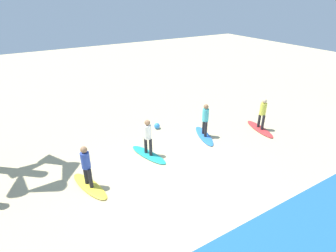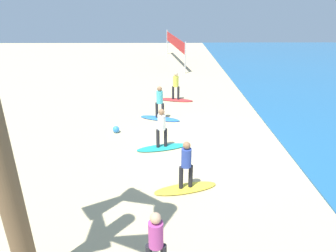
{
  "view_description": "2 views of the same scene",
  "coord_description": "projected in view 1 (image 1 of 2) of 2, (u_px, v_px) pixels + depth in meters",
  "views": [
    {
      "loc": [
        4.5,
        7.06,
        6.47
      ],
      "look_at": [
        -0.97,
        -2.06,
        1.21
      ],
      "focal_mm": 28.9,
      "sensor_mm": 36.0,
      "label": 1
    },
    {
      "loc": [
        10.99,
        -1.9,
        5.79
      ],
      "look_at": [
        0.54,
        -1.82,
        1.23
      ],
      "focal_mm": 32.02,
      "sensor_mm": 36.0,
      "label": 2
    }
  ],
  "objects": [
    {
      "name": "surfboard_yellow",
      "position": [
        90.0,
        186.0,
        9.99
      ],
      "size": [
        1.07,
        2.17,
        0.09
      ],
      "primitive_type": "ellipsoid",
      "rotation": [
        0.0,
        0.0,
        1.83
      ],
      "color": "yellow",
      "rests_on": "ground"
    },
    {
      "name": "surfboard_red",
      "position": [
        260.0,
        129.0,
        14.18
      ],
      "size": [
        1.01,
        2.17,
        0.09
      ],
      "primitive_type": "ellipsoid",
      "rotation": [
        0.0,
        0.0,
        1.35
      ],
      "color": "red",
      "rests_on": "ground"
    },
    {
      "name": "surfer_teal",
      "position": [
        148.0,
        135.0,
        11.48
      ],
      "size": [
        0.32,
        0.45,
        1.64
      ],
      "color": "#232328",
      "rests_on": "surfboard_teal"
    },
    {
      "name": "ground_plane",
      "position": [
        174.0,
        180.0,
        10.37
      ],
      "size": [
        60.0,
        60.0,
        0.0
      ],
      "primitive_type": "plane",
      "color": "#CCB789"
    },
    {
      "name": "surfer_red",
      "position": [
        263.0,
        111.0,
        13.74
      ],
      "size": [
        0.32,
        0.45,
        1.64
      ],
      "color": "#232328",
      "rests_on": "surfboard_red"
    },
    {
      "name": "surfboard_blue",
      "position": [
        204.0,
        136.0,
        13.49
      ],
      "size": [
        1.19,
        2.17,
        0.09
      ],
      "primitive_type": "ellipsoid",
      "rotation": [
        0.0,
        0.0,
        1.25
      ],
      "color": "blue",
      "rests_on": "ground"
    },
    {
      "name": "beach_ball",
      "position": [
        157.0,
        126.0,
        14.24
      ],
      "size": [
        0.31,
        0.31,
        0.31
      ],
      "primitive_type": "sphere",
      "color": "#338CE5",
      "rests_on": "ground"
    },
    {
      "name": "surfer_yellow",
      "position": [
        86.0,
        164.0,
        9.55
      ],
      "size": [
        0.32,
        0.45,
        1.64
      ],
      "color": "#232328",
      "rests_on": "surfboard_yellow"
    },
    {
      "name": "surfboard_teal",
      "position": [
        149.0,
        155.0,
        11.92
      ],
      "size": [
        1.07,
        2.17,
        0.09
      ],
      "primitive_type": "ellipsoid",
      "rotation": [
        0.0,
        0.0,
        1.83
      ],
      "color": "teal",
      "rests_on": "ground"
    },
    {
      "name": "surfer_blue",
      "position": [
        205.0,
        118.0,
        13.05
      ],
      "size": [
        0.32,
        0.44,
        1.64
      ],
      "color": "#232328",
      "rests_on": "surfboard_blue"
    }
  ]
}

